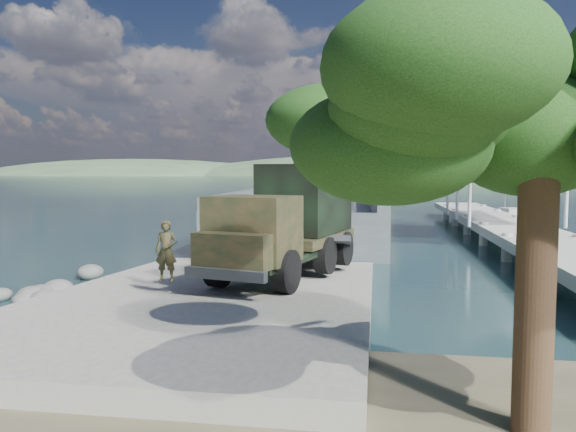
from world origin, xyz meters
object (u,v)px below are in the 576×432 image
at_px(landing_craft, 314,218).
at_px(pier, 502,215).
at_px(sailboat_near, 517,218).
at_px(military_truck, 290,220).
at_px(soldier, 167,263).
at_px(sailboat_far, 505,217).
at_px(overhang_tree, 500,108).

bearing_deg(landing_craft, pier, -23.61).
bearing_deg(pier, sailboat_near, 72.93).
bearing_deg(landing_craft, military_truck, -88.43).
distance_m(soldier, sailboat_far, 39.12).
xyz_separation_m(pier, sailboat_far, (3.39, 14.53, -1.22)).
bearing_deg(sailboat_far, soldier, -137.28).
xyz_separation_m(landing_craft, sailboat_near, (16.54, 8.40, -0.51)).
height_order(pier, overhang_tree, overhang_tree).
distance_m(military_truck, soldier, 5.31).
relative_size(pier, sailboat_far, 6.16).
height_order(landing_craft, sailboat_near, landing_craft).
distance_m(landing_craft, soldier, 25.26).
height_order(soldier, sailboat_far, sailboat_far).
distance_m(pier, soldier, 24.88).
bearing_deg(military_truck, pier, 70.44).
relative_size(landing_craft, sailboat_near, 5.15).
distance_m(landing_craft, overhang_tree, 33.65).
relative_size(military_truck, soldier, 4.79).
relative_size(soldier, overhang_tree, 0.26).
bearing_deg(pier, sailboat_far, 76.87).
xyz_separation_m(landing_craft, overhang_tree, (6.44, -32.73, 4.43)).
bearing_deg(overhang_tree, landing_craft, 101.14).
relative_size(pier, overhang_tree, 6.02).
bearing_deg(military_truck, landing_craft, 108.36).
distance_m(soldier, overhang_tree, 11.92).
bearing_deg(soldier, military_truck, 48.31).
distance_m(sailboat_near, overhang_tree, 42.64).
distance_m(pier, overhang_tree, 28.72).
height_order(landing_craft, sailboat_far, landing_craft).
bearing_deg(sailboat_near, military_truck, -107.02).
height_order(sailboat_near, overhang_tree, sailboat_near).
height_order(pier, landing_craft, landing_craft).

